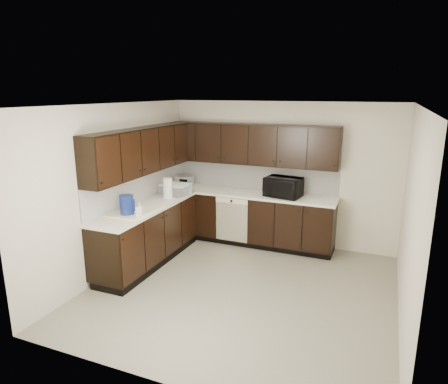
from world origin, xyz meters
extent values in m
plane|color=gray|center=(0.00, 0.00, 0.00)|extent=(4.00, 4.00, 0.00)
plane|color=white|center=(0.00, 0.00, 2.50)|extent=(4.00, 4.00, 0.00)
cube|color=beige|center=(0.00, 2.00, 1.25)|extent=(4.00, 0.02, 2.50)
cube|color=beige|center=(-2.00, 0.00, 1.25)|extent=(0.02, 4.00, 2.50)
cube|color=beige|center=(2.00, 0.00, 1.25)|extent=(0.02, 4.00, 2.50)
cube|color=beige|center=(0.00, -2.00, 1.25)|extent=(4.00, 0.02, 2.50)
cube|color=black|center=(-0.50, 1.70, 0.45)|extent=(3.00, 0.60, 0.90)
cube|color=black|center=(-1.70, 0.30, 0.45)|extent=(0.60, 2.20, 0.90)
cube|color=black|center=(-0.50, 1.73, 0.05)|extent=(3.00, 0.54, 0.10)
cube|color=black|center=(-1.67, 0.30, 0.05)|extent=(0.54, 2.20, 0.10)
cube|color=white|center=(-0.50, 1.70, 0.92)|extent=(3.03, 0.63, 0.04)
cube|color=white|center=(-1.70, 0.30, 0.92)|extent=(0.63, 2.23, 0.04)
cube|color=white|center=(-0.50, 1.99, 1.18)|extent=(3.00, 0.02, 0.48)
cube|color=white|center=(-1.99, 0.60, 1.18)|extent=(0.02, 2.80, 0.48)
cube|color=black|center=(-0.50, 1.83, 1.77)|extent=(3.00, 0.33, 0.70)
cube|color=black|center=(-1.83, 0.43, 1.77)|extent=(0.33, 2.47, 0.70)
cube|color=beige|center=(-0.70, 1.41, 0.50)|extent=(0.58, 0.02, 0.78)
cube|color=beige|center=(-0.70, 1.40, 0.84)|extent=(0.58, 0.03, 0.08)
cylinder|color=black|center=(-0.70, 1.39, 0.84)|extent=(0.04, 0.02, 0.04)
cube|color=beige|center=(-1.68, 0.00, 0.95)|extent=(0.54, 0.82, 0.03)
cube|color=beige|center=(-1.68, -0.20, 0.86)|extent=(0.42, 0.34, 0.16)
cube|color=beige|center=(-1.68, 0.20, 0.86)|extent=(0.42, 0.34, 0.16)
cylinder|color=silver|center=(-1.90, 0.00, 1.07)|extent=(0.03, 0.03, 0.26)
cylinder|color=silver|center=(-1.85, 0.00, 1.19)|extent=(0.14, 0.02, 0.02)
cylinder|color=#B2B2B7|center=(-1.68, -0.20, 0.89)|extent=(0.20, 0.20, 0.10)
imported|color=black|center=(0.13, 1.64, 1.10)|extent=(0.64, 0.48, 0.33)
imported|color=gray|center=(-1.48, -0.19, 1.04)|extent=(0.12, 0.12, 0.21)
imported|color=gray|center=(-1.77, 0.03, 1.06)|extent=(0.11, 0.11, 0.23)
cube|color=silver|center=(-1.75, 1.66, 1.04)|extent=(0.38, 0.32, 0.21)
cube|color=white|center=(-1.61, 1.09, 1.03)|extent=(0.53, 0.45, 0.18)
cylinder|color=navy|center=(-1.68, -0.22, 1.09)|extent=(0.23, 0.23, 0.30)
cylinder|color=#0D7D90|center=(-1.48, 1.35, 1.03)|extent=(0.10, 0.10, 0.18)
cylinder|color=white|center=(-1.62, 0.85, 1.11)|extent=(0.18, 0.18, 0.34)
camera|label=1|loc=(1.68, -4.73, 2.67)|focal=32.00mm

